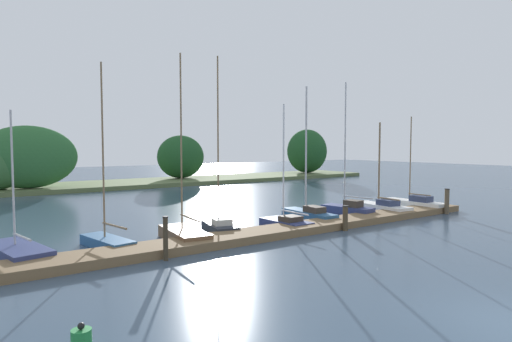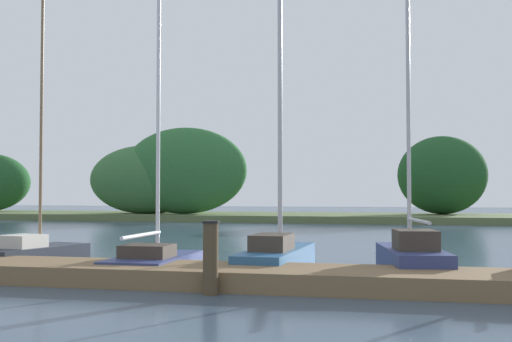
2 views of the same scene
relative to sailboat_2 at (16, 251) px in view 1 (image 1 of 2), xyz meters
The scene contains 15 objects.
dock_pier 8.92m from the sailboat_2, 14.95° to the right, with size 30.92×1.80×0.35m.
far_shore 25.77m from the sailboat_2, 81.27° to the left, with size 69.47×8.04×6.20m.
sailboat_2 is the anchor object (origin of this frame).
sailboat_3 3.18m from the sailboat_2, ahead, with size 1.49×3.25×7.43m.
sailboat_4 6.32m from the sailboat_2, ahead, with size 1.55×3.66×8.04m.
sailboat_5 8.46m from the sailboat_2, ahead, with size 1.65×2.99×8.28m.
sailboat_6 11.81m from the sailboat_2, ahead, with size 1.32×3.23×6.18m.
sailboat_7 14.17m from the sailboat_2, ahead, with size 1.14×4.04×7.34m.
sailboat_8 16.93m from the sailboat_2, ahead, with size 1.50×3.41×7.74m.
sailboat_9 19.58m from the sailboat_2, ahead, with size 1.56×4.16×5.52m.
sailboat_10 22.42m from the sailboat_2, ahead, with size 1.22×4.41×5.96m.
mooring_piling_1 5.54m from the sailboat_2, 37.91° to the right, with size 0.21×0.21×1.60m.
mooring_piling_2 14.07m from the sailboat_2, 13.82° to the right, with size 0.29×0.29×1.22m.
mooring_piling_3 22.66m from the sailboat_2, ahead, with size 0.31×0.31×1.53m.
channel_buoy_0 8.73m from the sailboat_2, 88.77° to the right, with size 0.41×0.41×0.56m.
Camera 1 is at (-10.49, -4.27, 4.16)m, focal length 30.37 mm.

